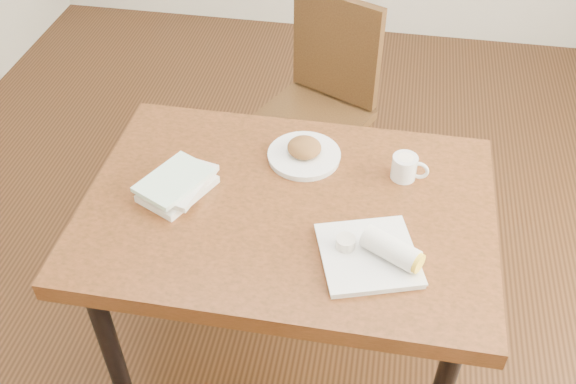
% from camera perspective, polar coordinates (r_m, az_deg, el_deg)
% --- Properties ---
extents(ground, '(4.00, 5.00, 0.01)m').
position_cam_1_polar(ground, '(2.50, 0.00, -13.70)').
color(ground, '#472814').
rests_on(ground, ground).
extents(table, '(1.22, 0.85, 0.75)m').
position_cam_1_polar(table, '(1.98, 0.00, -2.81)').
color(table, brown).
rests_on(table, ground).
extents(chair_far, '(0.56, 0.56, 0.95)m').
position_cam_1_polar(chair_far, '(2.72, 2.92, 8.42)').
color(chair_far, '#4B3115').
rests_on(chair_far, ground).
extents(plate_scone, '(0.24, 0.24, 0.08)m').
position_cam_1_polar(plate_scone, '(2.06, 1.45, 3.51)').
color(plate_scone, white).
rests_on(plate_scone, table).
extents(coffee_mug, '(0.12, 0.08, 0.08)m').
position_cam_1_polar(coffee_mug, '(2.01, 10.40, 2.20)').
color(coffee_mug, white).
rests_on(coffee_mug, table).
extents(plate_burrito, '(0.33, 0.33, 0.09)m').
position_cam_1_polar(plate_burrito, '(1.76, 7.77, -5.39)').
color(plate_burrito, white).
rests_on(plate_burrito, table).
extents(book_stack, '(0.23, 0.26, 0.06)m').
position_cam_1_polar(book_stack, '(1.97, -9.75, 0.67)').
color(book_stack, white).
rests_on(book_stack, table).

